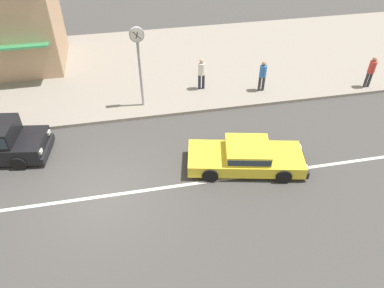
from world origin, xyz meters
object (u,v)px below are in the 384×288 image
(street_clock, at_px, (138,50))
(pedestrian_by_shop, at_px, (263,74))
(pedestrian_near_clock, at_px, (202,72))
(pedestrian_mid_kerb, at_px, (371,70))
(sedan_yellow_2, at_px, (246,156))

(street_clock, relative_size, pedestrian_by_shop, 2.41)
(street_clock, distance_m, pedestrian_near_clock, 3.68)
(pedestrian_mid_kerb, bearing_deg, street_clock, 177.38)
(street_clock, distance_m, pedestrian_mid_kerb, 11.50)
(street_clock, height_order, pedestrian_by_shop, street_clock)
(pedestrian_near_clock, xyz_separation_m, pedestrian_by_shop, (2.91, -0.74, -0.03))
(street_clock, distance_m, pedestrian_by_shop, 6.23)
(pedestrian_near_clock, bearing_deg, sedan_yellow_2, -85.17)
(sedan_yellow_2, relative_size, street_clock, 1.25)
(pedestrian_by_shop, bearing_deg, street_clock, -178.21)
(street_clock, height_order, pedestrian_mid_kerb, street_clock)
(street_clock, bearing_deg, pedestrian_near_clock, 17.01)
(sedan_yellow_2, distance_m, street_clock, 6.56)
(pedestrian_by_shop, bearing_deg, pedestrian_near_clock, 165.70)
(sedan_yellow_2, relative_size, pedestrian_mid_kerb, 2.89)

